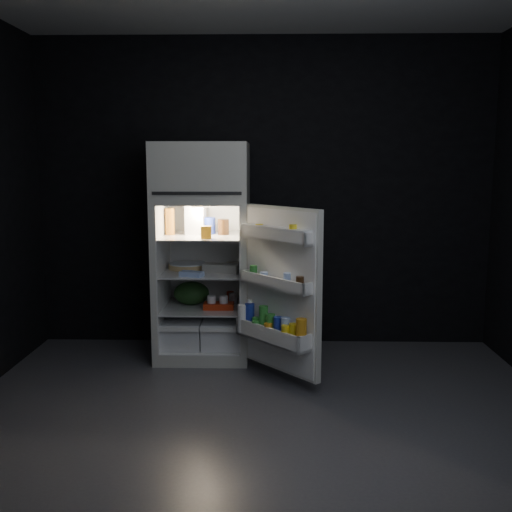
{
  "coord_description": "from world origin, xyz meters",
  "views": [
    {
      "loc": [
        0.06,
        -3.61,
        1.63
      ],
      "look_at": [
        -0.05,
        1.0,
        0.9
      ],
      "focal_mm": 42.0,
      "sensor_mm": 36.0,
      "label": 1
    }
  ],
  "objects_px": {
    "milk_jug": "(196,220)",
    "fridge_door": "(279,294)",
    "egg_carton": "(221,268)",
    "yogurt_tray": "(219,306)",
    "refrigerator": "(203,243)"
  },
  "relations": [
    {
      "from": "egg_carton",
      "to": "yogurt_tray",
      "type": "height_order",
      "value": "egg_carton"
    },
    {
      "from": "milk_jug",
      "to": "egg_carton",
      "type": "distance_m",
      "value": 0.46
    },
    {
      "from": "fridge_door",
      "to": "egg_carton",
      "type": "xyz_separation_m",
      "value": [
        -0.47,
        0.57,
        0.08
      ]
    },
    {
      "from": "milk_jug",
      "to": "yogurt_tray",
      "type": "height_order",
      "value": "milk_jug"
    },
    {
      "from": "refrigerator",
      "to": "yogurt_tray",
      "type": "xyz_separation_m",
      "value": [
        0.14,
        -0.13,
        -0.5
      ]
    },
    {
      "from": "refrigerator",
      "to": "fridge_door",
      "type": "relative_size",
      "value": 1.46
    },
    {
      "from": "refrigerator",
      "to": "egg_carton",
      "type": "xyz_separation_m",
      "value": [
        0.16,
        -0.09,
        -0.19
      ]
    },
    {
      "from": "milk_jug",
      "to": "fridge_door",
      "type": "bearing_deg",
      "value": -41.13
    },
    {
      "from": "refrigerator",
      "to": "egg_carton",
      "type": "bearing_deg",
      "value": -30.02
    },
    {
      "from": "milk_jug",
      "to": "egg_carton",
      "type": "height_order",
      "value": "milk_jug"
    },
    {
      "from": "fridge_door",
      "to": "yogurt_tray",
      "type": "distance_m",
      "value": 0.76
    },
    {
      "from": "egg_carton",
      "to": "yogurt_tray",
      "type": "xyz_separation_m",
      "value": [
        -0.02,
        -0.04,
        -0.31
      ]
    },
    {
      "from": "refrigerator",
      "to": "yogurt_tray",
      "type": "relative_size",
      "value": 7.21
    },
    {
      "from": "egg_carton",
      "to": "yogurt_tray",
      "type": "bearing_deg",
      "value": -103.19
    },
    {
      "from": "fridge_door",
      "to": "egg_carton",
      "type": "bearing_deg",
      "value": 129.39
    }
  ]
}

